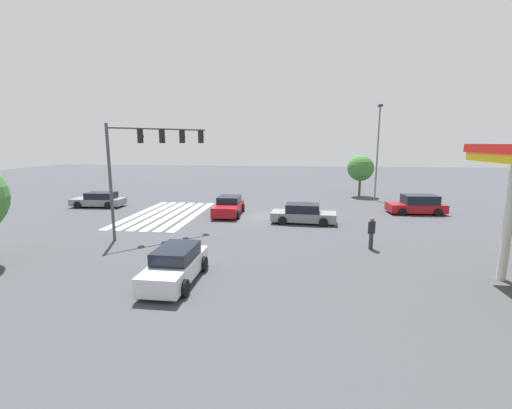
{
  "coord_description": "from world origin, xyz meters",
  "views": [
    {
      "loc": [
        26.68,
        3.13,
        5.83
      ],
      "look_at": [
        0.0,
        0.0,
        0.99
      ],
      "focal_mm": 24.0,
      "sensor_mm": 36.0,
      "label": 1
    }
  ],
  "objects_px": {
    "car_1": "(303,214)",
    "car_2": "(176,265)",
    "car_4": "(229,206)",
    "pedestrian": "(372,231)",
    "tree_corner_b": "(361,168)",
    "car_0": "(417,205)",
    "traffic_signal_mast": "(148,152)",
    "street_light_pole_a": "(378,145)",
    "car_3": "(99,200)"
  },
  "relations": [
    {
      "from": "pedestrian",
      "to": "tree_corner_b",
      "type": "height_order",
      "value": "tree_corner_b"
    },
    {
      "from": "car_1",
      "to": "car_2",
      "type": "bearing_deg",
      "value": -111.92
    },
    {
      "from": "tree_corner_b",
      "to": "car_0",
      "type": "bearing_deg",
      "value": 19.13
    },
    {
      "from": "car_3",
      "to": "car_4",
      "type": "height_order",
      "value": "car_4"
    },
    {
      "from": "street_light_pole_a",
      "to": "car_4",
      "type": "bearing_deg",
      "value": -56.99
    },
    {
      "from": "tree_corner_b",
      "to": "car_1",
      "type": "bearing_deg",
      "value": -25.25
    },
    {
      "from": "traffic_signal_mast",
      "to": "street_light_pole_a",
      "type": "xyz_separation_m",
      "value": [
        -15.42,
        17.31,
        0.34
      ]
    },
    {
      "from": "car_1",
      "to": "car_4",
      "type": "xyz_separation_m",
      "value": [
        -2.31,
        -6.05,
        0.03
      ]
    },
    {
      "from": "street_light_pole_a",
      "to": "tree_corner_b",
      "type": "relative_size",
      "value": 2.09
    },
    {
      "from": "car_3",
      "to": "traffic_signal_mast",
      "type": "bearing_deg",
      "value": 133.07
    },
    {
      "from": "car_3",
      "to": "car_4",
      "type": "distance_m",
      "value": 12.77
    },
    {
      "from": "car_1",
      "to": "traffic_signal_mast",
      "type": "bearing_deg",
      "value": -152.4
    },
    {
      "from": "pedestrian",
      "to": "street_light_pole_a",
      "type": "xyz_separation_m",
      "value": [
        -17.08,
        3.9,
        4.58
      ]
    },
    {
      "from": "car_0",
      "to": "street_light_pole_a",
      "type": "bearing_deg",
      "value": -76.41
    },
    {
      "from": "pedestrian",
      "to": "tree_corner_b",
      "type": "distance_m",
      "value": 19.84
    },
    {
      "from": "car_2",
      "to": "tree_corner_b",
      "type": "distance_m",
      "value": 27.98
    },
    {
      "from": "tree_corner_b",
      "to": "car_4",
      "type": "bearing_deg",
      "value": -47.83
    },
    {
      "from": "car_0",
      "to": "car_2",
      "type": "xyz_separation_m",
      "value": [
        16.14,
        -15.13,
        -0.04
      ]
    },
    {
      "from": "car_0",
      "to": "traffic_signal_mast",
      "type": "bearing_deg",
      "value": 21.29
    },
    {
      "from": "car_0",
      "to": "car_1",
      "type": "bearing_deg",
      "value": 22.25
    },
    {
      "from": "traffic_signal_mast",
      "to": "car_1",
      "type": "relative_size",
      "value": 1.45
    },
    {
      "from": "car_0",
      "to": "pedestrian",
      "type": "distance_m",
      "value": 12.07
    },
    {
      "from": "traffic_signal_mast",
      "to": "car_4",
      "type": "distance_m",
      "value": 8.85
    },
    {
      "from": "car_4",
      "to": "pedestrian",
      "type": "height_order",
      "value": "pedestrian"
    },
    {
      "from": "tree_corner_b",
      "to": "car_3",
      "type": "bearing_deg",
      "value": -69.79
    },
    {
      "from": "traffic_signal_mast",
      "to": "tree_corner_b",
      "type": "height_order",
      "value": "traffic_signal_mast"
    },
    {
      "from": "car_1",
      "to": "car_2",
      "type": "xyz_separation_m",
      "value": [
        11.57,
        -5.6,
        0.04
      ]
    },
    {
      "from": "traffic_signal_mast",
      "to": "car_2",
      "type": "relative_size",
      "value": 1.59
    },
    {
      "from": "traffic_signal_mast",
      "to": "car_1",
      "type": "xyz_separation_m",
      "value": [
        -4.29,
        9.77,
        -4.6
      ]
    },
    {
      "from": "car_3",
      "to": "car_0",
      "type": "bearing_deg",
      "value": 177.79
    },
    {
      "from": "car_1",
      "to": "street_light_pole_a",
      "type": "bearing_deg",
      "value": 59.8
    },
    {
      "from": "pedestrian",
      "to": "street_light_pole_a",
      "type": "height_order",
      "value": "street_light_pole_a"
    },
    {
      "from": "car_1",
      "to": "tree_corner_b",
      "type": "bearing_deg",
      "value": 68.65
    },
    {
      "from": "traffic_signal_mast",
      "to": "car_4",
      "type": "xyz_separation_m",
      "value": [
        -6.6,
        3.73,
        -4.57
      ]
    },
    {
      "from": "car_1",
      "to": "street_light_pole_a",
      "type": "xyz_separation_m",
      "value": [
        -11.13,
        7.53,
        4.94
      ]
    },
    {
      "from": "car_4",
      "to": "tree_corner_b",
      "type": "distance_m",
      "value": 16.98
    },
    {
      "from": "traffic_signal_mast",
      "to": "car_3",
      "type": "xyz_separation_m",
      "value": [
        -8.66,
        -8.87,
        -4.62
      ]
    },
    {
      "from": "traffic_signal_mast",
      "to": "car_0",
      "type": "bearing_deg",
      "value": -20.33
    },
    {
      "from": "street_light_pole_a",
      "to": "car_0",
      "type": "bearing_deg",
      "value": 16.97
    },
    {
      "from": "car_4",
      "to": "pedestrian",
      "type": "xyz_separation_m",
      "value": [
        8.25,
        9.68,
        0.32
      ]
    },
    {
      "from": "pedestrian",
      "to": "tree_corner_b",
      "type": "xyz_separation_m",
      "value": [
        -19.53,
        2.77,
        2.11
      ]
    },
    {
      "from": "traffic_signal_mast",
      "to": "car_4",
      "type": "bearing_deg",
      "value": 15.56
    },
    {
      "from": "pedestrian",
      "to": "tree_corner_b",
      "type": "relative_size",
      "value": 0.4
    },
    {
      "from": "traffic_signal_mast",
      "to": "car_3",
      "type": "distance_m",
      "value": 13.23
    },
    {
      "from": "traffic_signal_mast",
      "to": "street_light_pole_a",
      "type": "height_order",
      "value": "street_light_pole_a"
    },
    {
      "from": "car_1",
      "to": "tree_corner_b",
      "type": "relative_size",
      "value": 1.05
    },
    {
      "from": "traffic_signal_mast",
      "to": "car_2",
      "type": "bearing_deg",
      "value": -105.15
    },
    {
      "from": "traffic_signal_mast",
      "to": "street_light_pole_a",
      "type": "distance_m",
      "value": 23.18
    },
    {
      "from": "car_3",
      "to": "pedestrian",
      "type": "xyz_separation_m",
      "value": [
        10.31,
        22.28,
        0.37
      ]
    },
    {
      "from": "car_3",
      "to": "street_light_pole_a",
      "type": "height_order",
      "value": "street_light_pole_a"
    }
  ]
}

